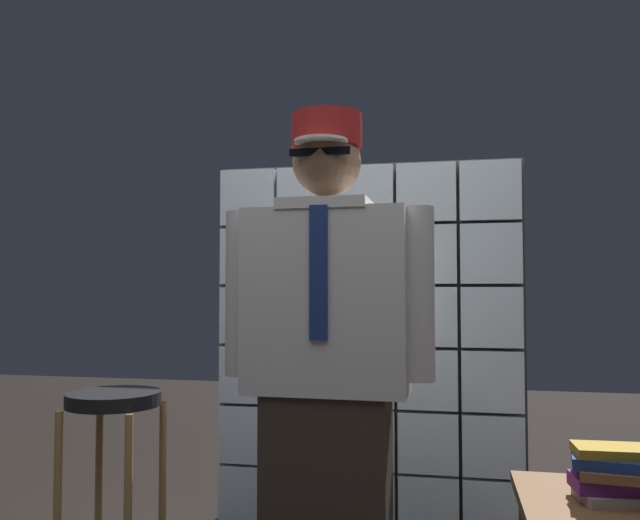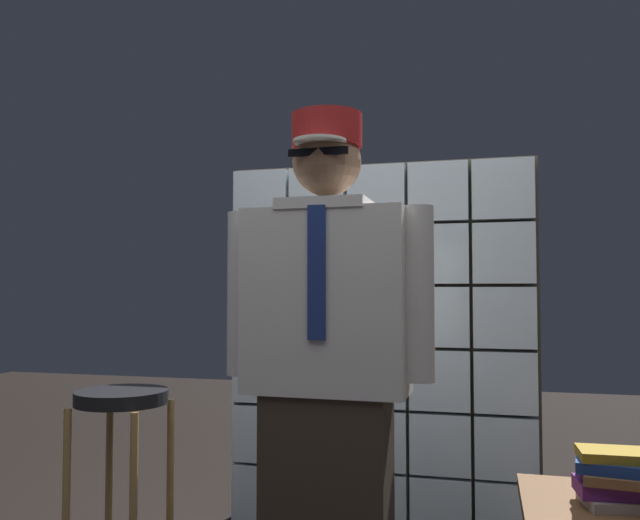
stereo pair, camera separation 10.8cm
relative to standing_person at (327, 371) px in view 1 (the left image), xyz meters
name	(u,v)px [view 1 (the left image)]	position (x,y,z in m)	size (l,w,h in m)	color
glass_block_wall	(366,346)	(-0.02, 1.09, -0.02)	(1.51, 0.10, 1.81)	silver
standing_person	(327,371)	(0.00, 0.00, 0.00)	(0.69, 0.29, 1.73)	#382D23
bar_stool	(113,448)	(-0.82, 0.13, -0.32)	(0.34, 0.34, 0.79)	black
book_stack	(611,474)	(0.87, 0.09, -0.30)	(0.25, 0.20, 0.16)	gray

